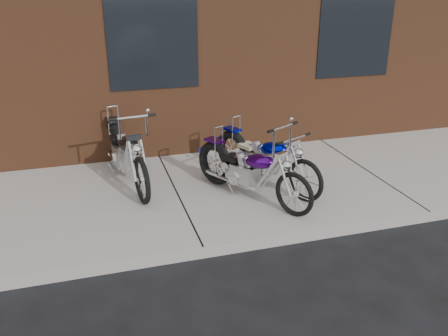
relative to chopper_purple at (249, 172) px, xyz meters
name	(u,v)px	position (x,y,z in m)	size (l,w,h in m)	color
ground	(204,259)	(-0.91, -1.08, -0.51)	(120.00, 120.00, 0.00)	black
sidewalk	(177,197)	(-0.91, 0.42, -0.44)	(22.00, 3.00, 0.15)	gray
chopper_purple	(249,172)	(0.00, 0.00, 0.00)	(1.05, 1.81, 1.13)	black
chopper_blue	(264,160)	(0.35, 0.38, 0.00)	(0.95, 1.88, 0.89)	black
chopper_third	(126,155)	(-1.52, 1.06, 0.04)	(0.58, 2.22, 1.13)	black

